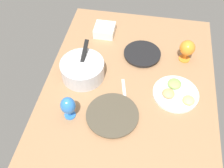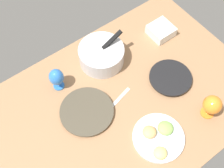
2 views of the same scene
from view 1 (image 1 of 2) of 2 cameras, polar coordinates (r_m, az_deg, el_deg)
The scene contains 9 objects.
ground_plane at distance 159.31cm, azimuth 3.43°, elevation -2.91°, with size 160.00×104.00×4.00cm, color #99704C.
dinner_plate_left at distance 148.07cm, azimuth 0.09°, elevation -6.77°, with size 29.56×29.56×2.31cm.
dinner_plate_right at distance 179.50cm, azimuth 6.54°, elevation 6.41°, with size 24.82×24.82×2.93cm.
mixing_bowl at distance 163.79cm, azimuth -6.38°, elevation 3.24°, with size 27.97×26.90×18.15cm.
fruit_platter at distance 160.90cm, azimuth 13.63°, elevation -1.89°, with size 27.20×27.20×5.53cm.
hurricane_glass_blue at distance 143.74cm, azimuth -9.47°, elevation -4.75°, with size 8.26×8.26×15.10cm.
hurricane_glass_orange at distance 177.14cm, azimuth 15.94°, elevation 7.36°, with size 9.93×9.93×15.29cm.
square_bowl_white at distance 194.33cm, azimuth -1.61°, elevation 11.66°, with size 14.24×14.24×6.46cm.
fork_by_left_plate at distance 159.44cm, azimuth 2.64°, elevation -1.42°, with size 18.00×1.80×0.60cm, color silver.
Camera 1 is at (-94.40, -7.03, 126.14)cm, focal length 42.29 mm.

